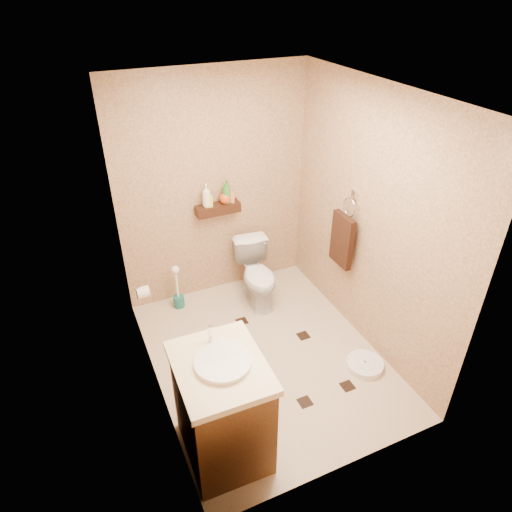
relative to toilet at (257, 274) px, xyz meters
name	(u,v)px	position (x,y,z in m)	size (l,w,h in m)	color
ground	(266,356)	(-0.29, -0.83, -0.33)	(2.50, 2.50, 0.00)	beige
wall_back	(214,190)	(-0.29, 0.42, 0.87)	(2.00, 0.04, 2.40)	tan
wall_front	(358,348)	(-0.29, -2.08, 0.87)	(2.00, 0.04, 2.40)	tan
wall_left	(143,277)	(-1.29, -0.83, 0.87)	(0.04, 2.50, 2.40)	tan
wall_right	(370,224)	(0.71, -0.83, 0.87)	(0.04, 2.50, 2.40)	tan
ceiling	(270,93)	(-0.29, -0.83, 2.07)	(2.00, 2.50, 0.02)	silver
wall_shelf	(218,209)	(-0.29, 0.34, 0.69)	(0.46, 0.14, 0.10)	#35190E
floor_accents	(271,358)	(-0.26, -0.87, -0.33)	(1.14, 1.29, 0.01)	black
toilet	(257,274)	(0.00, 0.00, 0.00)	(0.37, 0.65, 0.67)	white
vanity	(222,408)	(-0.99, -1.58, 0.12)	(0.62, 0.74, 1.02)	brown
bathroom_scale	(365,365)	(0.48, -1.33, -0.30)	(0.35, 0.35, 0.07)	white
toilet_brush	(178,293)	(-0.82, 0.24, -0.15)	(0.12, 0.12, 0.52)	#196763
towel_ring	(343,238)	(0.62, -0.58, 0.61)	(0.12, 0.30, 0.76)	silver
toilet_paper	(143,292)	(-1.23, -0.18, 0.27)	(0.12, 0.11, 0.12)	white
bottle_a	(206,196)	(-0.41, 0.34, 0.85)	(0.09, 0.09, 0.23)	white
bottle_b	(208,198)	(-0.39, 0.34, 0.82)	(0.08, 0.08, 0.17)	yellow
bottle_c	(225,196)	(-0.21, 0.34, 0.81)	(0.12, 0.12, 0.15)	#D44719
bottle_d	(227,191)	(-0.19, 0.34, 0.86)	(0.10, 0.10, 0.25)	#35822B
bottle_e	(231,195)	(-0.14, 0.34, 0.81)	(0.07, 0.07, 0.15)	#EA6E4E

